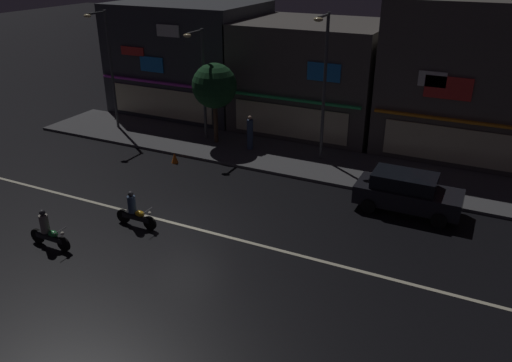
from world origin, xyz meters
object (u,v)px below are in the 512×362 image
motorcycle_lead (48,232)px  traffic_cone (175,158)px  streetlamp_east (324,77)px  parked_car_near_kerb (407,192)px  pedestrian_on_sidewalk (250,133)px  streetlamp_west (108,61)px  motorcycle_opposite_lane (135,212)px  streetlamp_mid (201,76)px

motorcycle_lead → traffic_cone: bearing=-91.7°
streetlamp_east → parked_car_near_kerb: size_ratio=1.70×
pedestrian_on_sidewalk → streetlamp_east: bearing=-5.0°
traffic_cone → pedestrian_on_sidewalk: bearing=49.4°
streetlamp_west → streetlamp_east: size_ratio=0.94×
motorcycle_lead → traffic_cone: motorcycle_lead is taller
parked_car_near_kerb → motorcycle_opposite_lane: size_ratio=2.26×
streetlamp_mid → motorcycle_opposite_lane: (2.65, -9.60, -3.20)m
streetlamp_west → pedestrian_on_sidewalk: 9.55m
traffic_cone → motorcycle_opposite_lane: bearing=-69.2°
streetlamp_west → motorcycle_lead: size_ratio=3.61×
pedestrian_on_sidewalk → motorcycle_lead: 12.30m
streetlamp_east → parked_car_near_kerb: bearing=-34.7°
streetlamp_west → parked_car_near_kerb: streetlamp_west is taller
streetlamp_west → motorcycle_lead: streetlamp_west is taller
motorcycle_lead → motorcycle_opposite_lane: size_ratio=1.00×
motorcycle_opposite_lane → parked_car_near_kerb: bearing=-143.7°
pedestrian_on_sidewalk → motorcycle_lead: bearing=-107.8°
parked_car_near_kerb → streetlamp_west: bearing=170.6°
streetlamp_mid → parked_car_near_kerb: 12.92m
traffic_cone → streetlamp_mid: bearing=94.9°
streetlamp_east → motorcycle_opposite_lane: bearing=-114.3°
traffic_cone → streetlamp_west: bearing=155.8°
motorcycle_lead → streetlamp_east: bearing=-121.8°
pedestrian_on_sidewalk → parked_car_near_kerb: 9.64m
parked_car_near_kerb → motorcycle_lead: bearing=-142.4°
parked_car_near_kerb → motorcycle_opposite_lane: bearing=-147.2°
motorcycle_lead → motorcycle_opposite_lane: 3.25m
motorcycle_lead → motorcycle_opposite_lane: same height
streetlamp_east → pedestrian_on_sidewalk: (-3.94, -0.15, -3.42)m
streetlamp_east → traffic_cone: size_ratio=13.28×
pedestrian_on_sidewalk → traffic_cone: pedestrian_on_sidewalk is taller
pedestrian_on_sidewalk → parked_car_near_kerb: bearing=-27.7°
streetlamp_mid → parked_car_near_kerb: bearing=-16.4°
parked_car_near_kerb → motorcycle_opposite_lane: 11.20m
pedestrian_on_sidewalk → motorcycle_opposite_lane: bearing=-99.5°
parked_car_near_kerb → motorcycle_lead: size_ratio=2.26×
motorcycle_lead → parked_car_near_kerb: bearing=-147.2°
streetlamp_mid → parked_car_near_kerb: streetlamp_mid is taller
motorcycle_opposite_lane → pedestrian_on_sidewalk: bearing=-88.9°
streetlamp_west → motorcycle_opposite_lane: bearing=-46.4°
streetlamp_east → parked_car_near_kerb: 7.14m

